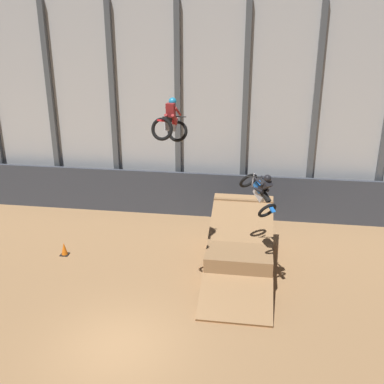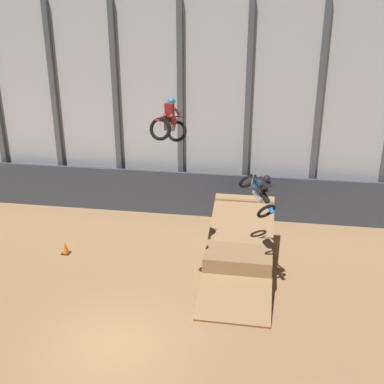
% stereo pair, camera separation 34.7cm
% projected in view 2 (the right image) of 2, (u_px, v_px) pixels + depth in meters
% --- Properties ---
extents(ground_plane, '(60.00, 60.00, 0.00)m').
position_uv_depth(ground_plane, '(115.00, 346.00, 14.25)').
color(ground_plane, '#9E754C').
extents(arena_back_wall, '(32.00, 0.40, 10.81)m').
position_uv_depth(arena_back_wall, '(181.00, 111.00, 22.88)').
color(arena_back_wall, silver).
rests_on(arena_back_wall, ground_plane).
extents(lower_barrier, '(31.36, 0.20, 2.36)m').
position_uv_depth(lower_barrier, '(179.00, 193.00, 23.72)').
color(lower_barrier, '#383D47').
rests_on(lower_barrier, ground_plane).
extents(dirt_ramp, '(2.64, 6.44, 2.43)m').
position_uv_depth(dirt_ramp, '(241.00, 246.00, 18.87)').
color(dirt_ramp, '#966F48').
rests_on(dirt_ramp, ground_plane).
extents(rider_bike_left_air, '(1.02, 1.76, 1.61)m').
position_uv_depth(rider_bike_left_air, '(169.00, 123.00, 14.72)').
color(rider_bike_left_air, black).
extents(rider_bike_right_air, '(1.60, 1.76, 1.70)m').
position_uv_depth(rider_bike_right_air, '(259.00, 192.00, 16.00)').
color(rider_bike_right_air, black).
extents(traffic_cone_near_ramp, '(0.36, 0.36, 0.58)m').
position_uv_depth(traffic_cone_near_ramp, '(66.00, 248.00, 19.88)').
color(traffic_cone_near_ramp, black).
rests_on(traffic_cone_near_ramp, ground_plane).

